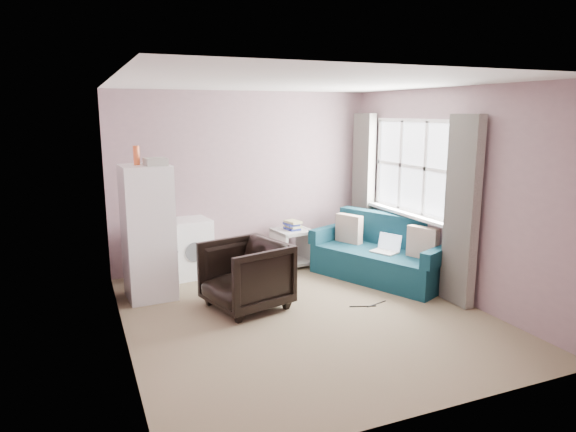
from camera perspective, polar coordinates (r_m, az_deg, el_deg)
name	(u,v)px	position (r m, az deg, el deg)	size (l,w,h in m)	color
room	(307,203)	(5.48, 2.11, 1.43)	(3.84, 4.24, 2.54)	#7D6C52
armchair	(246,272)	(5.88, -4.71, -6.20)	(0.83, 0.77, 0.85)	black
fridge	(148,232)	(6.31, -15.27, -1.69)	(0.59, 0.59, 1.83)	white
washing_machine	(188,246)	(7.13, -11.08, -3.32)	(0.63, 0.63, 0.79)	white
side_table	(292,245)	(7.46, 0.47, -3.21)	(0.55, 0.55, 0.67)	#ADAFAB
sofa	(383,256)	(7.05, 10.55, -4.38)	(1.53, 2.04, 0.83)	#103C4B
window_dressing	(406,197)	(6.98, 12.93, 2.11)	(0.17, 2.62, 2.18)	white
floor_cables	(370,305)	(6.13, 9.07, -9.74)	(0.49, 0.11, 0.01)	black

